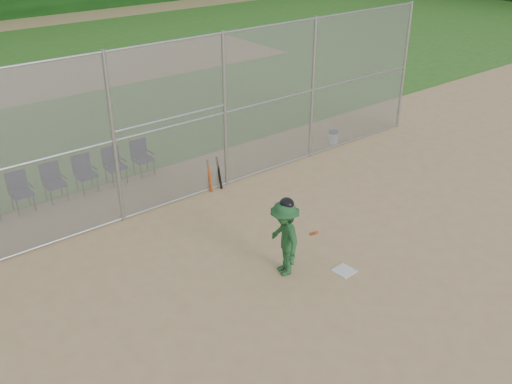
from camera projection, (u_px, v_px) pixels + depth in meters
ground at (336, 288)px, 11.03m from camera, size 100.00×100.00×0.00m
grass_strip at (23, 82)px, 23.56m from camera, size 100.00×100.00×0.00m
dirt_patch_far at (23, 82)px, 23.56m from camera, size 24.00×24.00×0.00m
backstop_fence at (191, 118)px, 13.57m from camera, size 16.09×0.09×4.00m
home_plate at (344, 271)px, 11.55m from camera, size 0.41×0.41×0.02m
batter_at_plate at (284, 238)px, 11.15m from camera, size 1.10×1.31×1.68m
water_cooler at (333, 137)px, 17.55m from camera, size 0.31×0.31×0.39m
spare_bats at (214, 174)px, 14.64m from camera, size 0.36×0.25×0.85m
chair_3 at (21, 193)px, 13.61m from camera, size 0.54×0.52×0.96m
chair_4 at (55, 183)px, 14.06m from camera, size 0.54×0.52×0.96m
chair_5 at (86, 174)px, 14.51m from camera, size 0.54×0.52×0.96m
chair_6 at (115, 166)px, 14.96m from camera, size 0.54×0.52×0.96m
chair_7 at (143, 158)px, 15.41m from camera, size 0.54×0.52×0.96m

